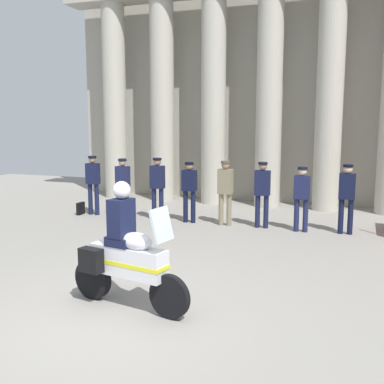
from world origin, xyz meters
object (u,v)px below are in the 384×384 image
object	(u,v)px
briefcase_on_ground	(81,208)
officer_in_row_0	(93,180)
officer_in_row_2	(157,184)
motorcycle_with_rider	(125,255)
officer_in_row_3	(189,187)
officer_in_row_6	(302,194)
officer_in_row_1	(123,183)
officer_in_row_4	(225,188)
officer_in_row_5	(262,189)
officer_in_row_7	(347,193)

from	to	relation	value
briefcase_on_ground	officer_in_row_0	bearing A→B (deg)	17.57
officer_in_row_2	motorcycle_with_rider	world-z (taller)	motorcycle_with_rider
officer_in_row_2	officer_in_row_3	bearing A→B (deg)	-178.20
officer_in_row_6	motorcycle_with_rider	bearing A→B (deg)	73.18
officer_in_row_1	briefcase_on_ground	size ratio (longest dim) A/B	4.71
officer_in_row_0	officer_in_row_6	world-z (taller)	officer_in_row_0
officer_in_row_0	officer_in_row_3	xyz separation A→B (m)	(3.04, -0.05, -0.05)
officer_in_row_0	officer_in_row_2	distance (m)	2.10
officer_in_row_4	briefcase_on_ground	distance (m)	4.51
officer_in_row_4	officer_in_row_5	world-z (taller)	officer_in_row_4
officer_in_row_4	motorcycle_with_rider	size ratio (longest dim) A/B	0.83
officer_in_row_0	officer_in_row_4	xyz separation A→B (m)	(4.05, -0.07, -0.02)
officer_in_row_0	motorcycle_with_rider	world-z (taller)	motorcycle_with_rider
officer_in_row_3	officer_in_row_5	size ratio (longest dim) A/B	0.97
officer_in_row_0	motorcycle_with_rider	bearing A→B (deg)	126.63
officer_in_row_1	briefcase_on_ground	distance (m)	1.63
officer_in_row_1	motorcycle_with_rider	distance (m)	6.58
officer_in_row_4	motorcycle_with_rider	world-z (taller)	motorcycle_with_rider
briefcase_on_ground	officer_in_row_3	bearing A→B (deg)	1.22
officer_in_row_1	officer_in_row_6	world-z (taller)	officer_in_row_1
officer_in_row_1	officer_in_row_5	size ratio (longest dim) A/B	0.99
officer_in_row_2	officer_in_row_6	size ratio (longest dim) A/B	1.07
officer_in_row_2	officer_in_row_4	bearing A→B (deg)	-179.11
officer_in_row_4	officer_in_row_7	distance (m)	3.04
officer_in_row_1	officer_in_row_3	bearing A→B (deg)	-178.01
officer_in_row_3	officer_in_row_7	distance (m)	4.06
officer_in_row_1	officer_in_row_4	bearing A→B (deg)	-178.66
officer_in_row_0	briefcase_on_ground	world-z (taller)	officer_in_row_0
officer_in_row_1	briefcase_on_ground	bearing A→B (deg)	3.21
officer_in_row_1	officer_in_row_2	size ratio (longest dim) A/B	0.97
officer_in_row_2	officer_in_row_4	distance (m)	1.96
motorcycle_with_rider	briefcase_on_ground	xyz separation A→B (m)	(-4.53, 5.73, -0.61)
officer_in_row_3	officer_in_row_7	xyz separation A→B (m)	(4.06, 0.07, 0.03)
officer_in_row_3	officer_in_row_2	bearing A→B (deg)	1.80
officer_in_row_7	officer_in_row_1	bearing A→B (deg)	2.21
officer_in_row_1	officer_in_row_3	world-z (taller)	officer_in_row_1
officer_in_row_1	officer_in_row_2	bearing A→B (deg)	-177.85
officer_in_row_5	officer_in_row_6	bearing A→B (deg)	176.07
officer_in_row_4	briefcase_on_ground	world-z (taller)	officer_in_row_4
officer_in_row_3	officer_in_row_6	xyz separation A→B (m)	(3.00, -0.05, -0.02)
officer_in_row_1	officer_in_row_5	distance (m)	4.00
officer_in_row_0	officer_in_row_2	size ratio (longest dim) A/B	1.00
officer_in_row_2	briefcase_on_ground	size ratio (longest dim) A/B	4.85
officer_in_row_1	motorcycle_with_rider	world-z (taller)	motorcycle_with_rider
officer_in_row_1	officer_in_row_7	world-z (taller)	officer_in_row_7
officer_in_row_3	briefcase_on_ground	distance (m)	3.51
officer_in_row_4	briefcase_on_ground	xyz separation A→B (m)	(-4.43, -0.05, -0.83)
officer_in_row_1	officer_in_row_2	xyz separation A→B (m)	(1.07, 0.02, 0.03)
officer_in_row_4	motorcycle_with_rider	xyz separation A→B (m)	(0.10, -5.78, -0.22)
officer_in_row_2	officer_in_row_4	xyz separation A→B (m)	(1.96, -0.01, -0.02)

